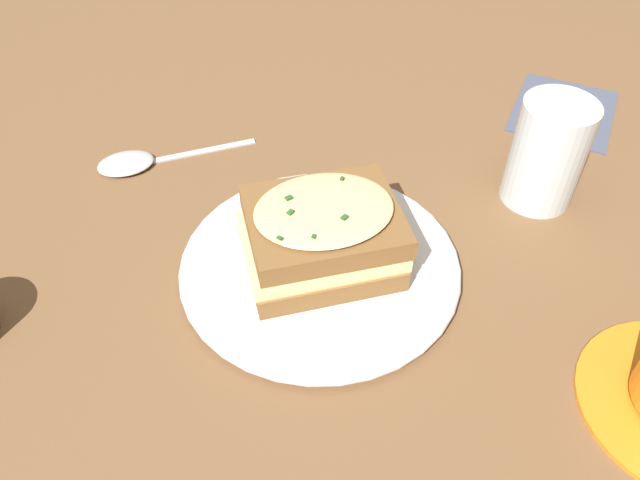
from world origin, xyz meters
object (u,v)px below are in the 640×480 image
(water_glass, at_px, (547,153))
(spoon, at_px, (135,162))
(sandwich, at_px, (322,235))
(napkin, at_px, (564,110))
(dinner_plate, at_px, (320,265))

(water_glass, relative_size, spoon, 0.77)
(sandwich, relative_size, napkin, 1.24)
(water_glass, bearing_deg, napkin, 1.41)
(spoon, distance_m, napkin, 0.50)
(dinner_plate, distance_m, napkin, 0.39)
(spoon, height_order, napkin, spoon)
(dinner_plate, bearing_deg, sandwich, -3.95)
(sandwich, distance_m, water_glass, 0.24)
(sandwich, bearing_deg, spoon, 79.64)
(dinner_plate, distance_m, water_glass, 0.25)
(sandwich, xyz_separation_m, water_glass, (0.19, -0.15, 0.01))
(spoon, relative_size, napkin, 1.03)
(dinner_plate, distance_m, sandwich, 0.04)
(sandwich, distance_m, napkin, 0.39)
(dinner_plate, relative_size, sandwich, 1.48)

